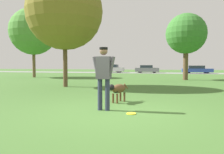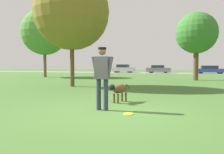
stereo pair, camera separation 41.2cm
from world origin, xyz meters
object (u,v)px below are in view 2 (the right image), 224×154
at_px(frisbee, 129,114).
at_px(parked_car_blue, 210,70).
at_px(dog, 119,89).
at_px(parked_car_grey, 158,69).
at_px(parked_car_silver, 123,69).
at_px(tree_far_left, 44,32).
at_px(tree_mid_center, 196,33).
at_px(tree_near_left, 72,12).
at_px(person, 102,73).

distance_m(frisbee, parked_car_blue, 31.34).
xyz_separation_m(dog, parked_car_grey, (-2.40, 29.94, 0.19)).
distance_m(dog, parked_car_silver, 31.09).
height_order(tree_far_left, parked_car_silver, tree_far_left).
bearing_deg(parked_car_grey, dog, -87.89).
bearing_deg(tree_mid_center, parked_car_grey, 106.97).
relative_size(tree_near_left, parked_car_blue, 1.43).
xyz_separation_m(tree_mid_center, parked_car_grey, (-5.24, 17.17, -3.31)).
bearing_deg(tree_mid_center, frisbee, -98.26).
height_order(tree_mid_center, tree_far_left, tree_far_left).
bearing_deg(frisbee, parked_car_grey, 95.71).
bearing_deg(person, parked_car_silver, 106.72).
xyz_separation_m(frisbee, parked_car_silver, (-9.24, 31.52, 0.69)).
bearing_deg(tree_near_left, frisbee, -50.22).
relative_size(tree_mid_center, tree_far_left, 0.79).
relative_size(tree_far_left, parked_car_silver, 1.84).
bearing_deg(tree_near_left, parked_car_silver, 99.31).
height_order(frisbee, parked_car_silver, parked_car_silver).
height_order(tree_far_left, parked_car_grey, tree_far_left).
distance_m(person, parked_car_silver, 32.38).
xyz_separation_m(tree_near_left, tree_mid_center, (7.16, 8.29, -0.41)).
bearing_deg(frisbee, dog, 115.10).
xyz_separation_m(person, parked_car_grey, (-2.32, 31.30, -0.40)).
relative_size(tree_near_left, tree_far_left, 0.91).
bearing_deg(frisbee, parked_car_silver, 106.33).
xyz_separation_m(dog, tree_far_left, (-12.40, 12.91, 4.36)).
relative_size(frisbee, parked_car_silver, 0.07).
distance_m(tree_far_left, parked_car_silver, 17.92).
distance_m(dog, tree_near_left, 7.35).
xyz_separation_m(person, dog, (0.08, 1.36, -0.60)).
relative_size(frisbee, parked_car_blue, 0.06).
bearing_deg(tree_mid_center, dog, -102.54).
distance_m(person, parked_car_blue, 31.23).
bearing_deg(dog, tree_near_left, -116.44).
bearing_deg(tree_near_left, dog, -46.07).
relative_size(person, tree_far_left, 0.24).
xyz_separation_m(person, frisbee, (0.83, -0.25, -1.04)).
xyz_separation_m(tree_near_left, tree_far_left, (-8.08, 8.43, 0.45)).
distance_m(tree_mid_center, parked_car_blue, 17.14).
height_order(frisbee, tree_near_left, tree_near_left).
xyz_separation_m(tree_far_left, parked_car_grey, (10.00, 17.03, -4.17)).
bearing_deg(parked_car_blue, person, -102.91).
relative_size(parked_car_silver, parked_car_grey, 0.99).
height_order(frisbee, tree_mid_center, tree_mid_center).
relative_size(person, parked_car_grey, 0.44).
bearing_deg(parked_car_grey, frisbee, -86.77).
bearing_deg(tree_far_left, person, -49.19).
bearing_deg(person, tree_far_left, 132.48).
relative_size(dog, tree_near_left, 0.16).
relative_size(tree_mid_center, parked_car_blue, 1.24).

